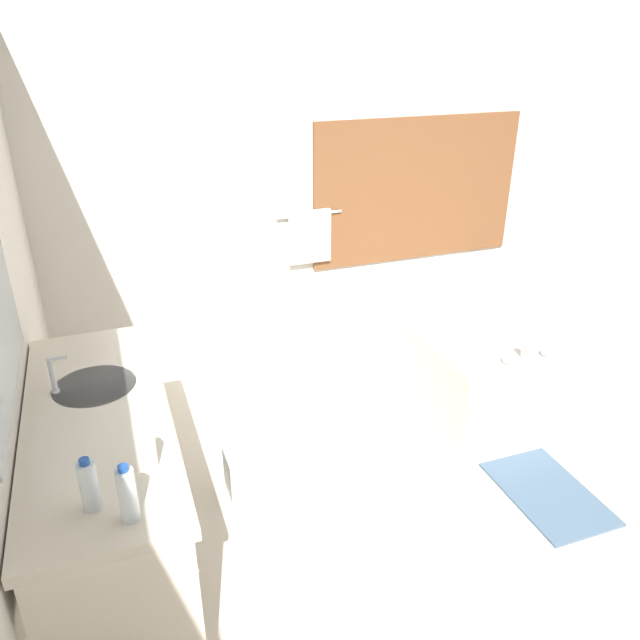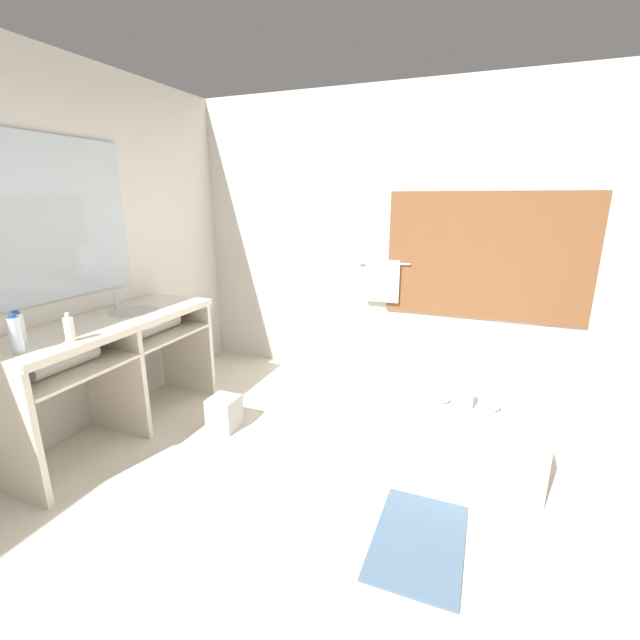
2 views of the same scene
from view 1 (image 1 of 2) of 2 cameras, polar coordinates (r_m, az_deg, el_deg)
name	(u,v)px [view 1 (image 1 of 2)]	position (r m, az deg, el deg)	size (l,w,h in m)	color
ground_plane	(496,525)	(3.63, 15.77, -17.61)	(16.00, 16.00, 0.00)	beige
wall_back_with_blinds	(347,182)	(4.75, 2.46, 12.48)	(7.40, 0.13, 2.70)	silver
vanity_counter	(105,453)	(3.03, -19.07, -11.41)	(0.61, 1.66, 0.90)	beige
sink_faucet	(53,375)	(3.07, -23.22, -4.68)	(0.09, 0.04, 0.18)	silver
bathtub	(461,344)	(4.66, 12.74, -2.17)	(0.91, 1.63, 0.67)	silver
water_bottle_1	(127,494)	(2.26, -17.19, -14.97)	(0.06, 0.06, 0.22)	white
water_bottle_2	(89,485)	(2.34, -20.37, -13.99)	(0.06, 0.06, 0.21)	white
soap_dispenser	(149,451)	(2.47, -15.38, -11.44)	(0.06, 0.06, 0.18)	white
waste_bin	(246,472)	(3.65, -6.80, -13.60)	(0.21, 0.21, 0.26)	#B2B2B2
bath_mat	(548,493)	(3.90, 20.11, -14.64)	(0.46, 0.70, 0.02)	slate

